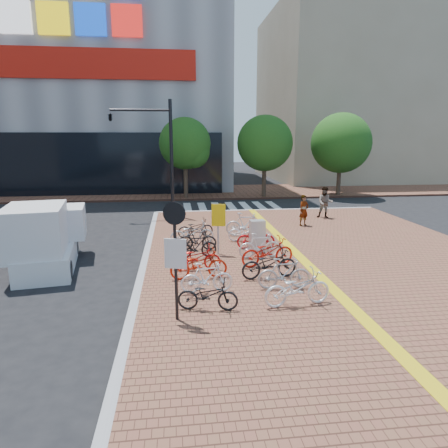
{
  "coord_description": "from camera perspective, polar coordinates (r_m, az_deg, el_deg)",
  "views": [
    {
      "loc": [
        -2.73,
        -12.58,
        4.79
      ],
      "look_at": [
        -0.86,
        2.97,
        1.3
      ],
      "focal_mm": 32.0,
      "sensor_mm": 36.0,
      "label": 1
    }
  ],
  "objects": [
    {
      "name": "pedestrian_a",
      "position": [
        21.23,
        11.32,
        1.91
      ],
      "size": [
        0.69,
        0.59,
        1.61
      ],
      "primitive_type": "imported",
      "rotation": [
        0.0,
        0.0,
        0.42
      ],
      "color": "gray",
      "rests_on": "sidewalk"
    },
    {
      "name": "bike_7",
      "position": [
        18.52,
        -4.1,
        -0.58
      ],
      "size": [
        1.75,
        0.91,
        0.88
      ],
      "primitive_type": "imported",
      "rotation": [
        0.0,
        0.0,
        1.78
      ],
      "color": "black",
      "rests_on": "sidewalk"
    },
    {
      "name": "utility_box",
      "position": [
        16.29,
        4.76,
        -1.68
      ],
      "size": [
        0.62,
        0.47,
        1.29
      ],
      "primitive_type": "cube",
      "rotation": [
        0.0,
        0.0,
        0.07
      ],
      "color": "silver",
      "rests_on": "sidewalk"
    },
    {
      "name": "crosswalk",
      "position": [
        27.2,
        0.05,
        2.44
      ],
      "size": [
        7.5,
        4.0,
        0.01
      ],
      "color": "silver",
      "rests_on": "ground"
    },
    {
      "name": "kerb_west",
      "position": [
        9.02,
        -14.76,
        -19.44
      ],
      "size": [
        0.25,
        34.0,
        0.15
      ],
      "primitive_type": "cube",
      "color": "gray",
      "rests_on": "ground"
    },
    {
      "name": "traffic_light_pole",
      "position": [
        23.46,
        -11.4,
        12.14
      ],
      "size": [
        3.55,
        1.37,
        6.61
      ],
      "color": "black",
      "rests_on": "sidewalk"
    },
    {
      "name": "pedestrian_b",
      "position": [
        23.48,
        14.24,
        3.0
      ],
      "size": [
        1.06,
        0.96,
        1.79
      ],
      "primitive_type": "imported",
      "rotation": [
        0.0,
        0.0,
        -0.39
      ],
      "color": "#525668",
      "rests_on": "sidewalk"
    },
    {
      "name": "department_store",
      "position": [
        47.36,
        -25.05,
        22.66
      ],
      "size": [
        36.0,
        24.27,
        28.0
      ],
      "color": "gray",
      "rests_on": "ground"
    },
    {
      "name": "bike_12",
      "position": [
        15.42,
        5.14,
        -3.08
      ],
      "size": [
        1.67,
        0.57,
        0.99
      ],
      "primitive_type": "imported",
      "rotation": [
        0.0,
        0.0,
        1.63
      ],
      "color": "silver",
      "rests_on": "sidewalk"
    },
    {
      "name": "bike_13",
      "position": [
        16.63,
        4.59,
        -1.98
      ],
      "size": [
        1.62,
        0.58,
        0.95
      ],
      "primitive_type": "imported",
      "rotation": [
        0.0,
        0.0,
        1.48
      ],
      "color": "#B00C12",
      "rests_on": "sidewalk"
    },
    {
      "name": "sidewalk",
      "position": [
        10.61,
        27.88,
        -15.41
      ],
      "size": [
        14.0,
        34.0,
        0.15
      ],
      "primitive_type": "cube",
      "color": "brown",
      "rests_on": "ground"
    },
    {
      "name": "bike_0",
      "position": [
        10.94,
        -2.33,
        -10.09
      ],
      "size": [
        1.72,
        0.86,
        0.86
      ],
      "primitive_type": "imported",
      "rotation": [
        0.0,
        0.0,
        1.39
      ],
      "color": "black",
      "rests_on": "sidewalk"
    },
    {
      "name": "bike_10",
      "position": [
        13.32,
        6.46,
        -5.65
      ],
      "size": [
        1.97,
        0.91,
        1.0
      ],
      "primitive_type": "imported",
      "rotation": [
        0.0,
        0.0,
        1.7
      ],
      "color": "black",
      "rests_on": "sidewalk"
    },
    {
      "name": "bike_1",
      "position": [
        12.04,
        -2.49,
        -7.69
      ],
      "size": [
        1.61,
        0.55,
        0.95
      ],
      "primitive_type": "imported",
      "rotation": [
        0.0,
        0.0,
        1.64
      ],
      "color": "white",
      "rests_on": "sidewalk"
    },
    {
      "name": "ground",
      "position": [
        13.73,
        5.08,
        -7.9
      ],
      "size": [
        120.0,
        120.0,
        0.0
      ],
      "primitive_type": "plane",
      "color": "black",
      "rests_on": "ground"
    },
    {
      "name": "bike_11",
      "position": [
        14.53,
        6.23,
        -3.97
      ],
      "size": [
        2.1,
        1.09,
        1.05
      ],
      "primitive_type": "imported",
      "rotation": [
        0.0,
        0.0,
        1.78
      ],
      "color": "#B2190C",
      "rests_on": "sidewalk"
    },
    {
      "name": "bike_5",
      "position": [
        16.45,
        -3.82,
        -2.14
      ],
      "size": [
        1.62,
        0.63,
        0.95
      ],
      "primitive_type": "imported",
      "rotation": [
        0.0,
        0.0,
        1.45
      ],
      "color": "black",
      "rests_on": "sidewalk"
    },
    {
      "name": "building_beige",
      "position": [
        49.34,
        18.83,
        16.83
      ],
      "size": [
        20.0,
        18.0,
        18.0
      ],
      "primitive_type": "cube",
      "color": "gray",
      "rests_on": "ground"
    },
    {
      "name": "bike_3",
      "position": [
        14.06,
        -4.02,
        -4.79
      ],
      "size": [
        1.78,
        0.75,
        0.91
      ],
      "primitive_type": "imported",
      "rotation": [
        0.0,
        0.0,
        1.49
      ],
      "color": "#B90E0D",
      "rests_on": "sidewalk"
    },
    {
      "name": "notice_sign",
      "position": [
        9.93,
        -6.99,
        -3.3
      ],
      "size": [
        0.56,
        0.22,
        3.08
      ],
      "color": "black",
      "rests_on": "sidewalk"
    },
    {
      "name": "far_sidewalk",
      "position": [
        34.02,
        -2.22,
        4.59
      ],
      "size": [
        70.0,
        8.0,
        0.15
      ],
      "primitive_type": "cube",
      "color": "brown",
      "rests_on": "ground"
    },
    {
      "name": "bike_15",
      "position": [
        18.71,
        3.09,
        -0.06
      ],
      "size": [
        1.92,
        0.89,
        1.11
      ],
      "primitive_type": "imported",
      "rotation": [
        0.0,
        0.0,
        1.37
      ],
      "color": "silver",
      "rests_on": "sidewalk"
    },
    {
      "name": "street_trees",
      "position": [
        31.03,
        7.78,
        11.18
      ],
      "size": [
        16.2,
        4.6,
        6.35
      ],
      "color": "#38281E",
      "rests_on": "far_sidewalk"
    },
    {
      "name": "bike_8",
      "position": [
        11.36,
        10.44,
        -9.0
      ],
      "size": [
        2.01,
        0.92,
        1.02
      ],
      "primitive_type": "imported",
      "rotation": [
        0.0,
        0.0,
        1.7
      ],
      "color": "white",
      "rests_on": "sidewalk"
    },
    {
      "name": "yellow_sign",
      "position": [
        15.65,
        -0.83,
        0.62
      ],
      "size": [
        0.55,
        0.17,
        2.02
      ],
      "color": "#B7B7BC",
      "rests_on": "sidewalk"
    },
    {
      "name": "box_truck",
      "position": [
        15.85,
        -23.98,
        -1.84
      ],
      "size": [
        2.46,
        4.44,
        2.44
      ],
      "color": "silver",
      "rests_on": "ground"
    },
    {
      "name": "bike_6",
      "position": [
        17.34,
        -4.59,
        -1.29
      ],
      "size": [
        1.96,
        0.85,
        1.0
      ],
      "primitive_type": "imported",
      "rotation": [
        0.0,
        0.0,
        1.67
      ],
      "color": "silver",
      "rests_on": "sidewalk"
    },
    {
      "name": "bike_2",
      "position": [
        13.2,
        -3.64,
        -5.77
      ],
      "size": [
        1.92,
        0.77,
        0.99
      ],
      "primitive_type": "imported",
      "rotation": [
        0.0,
        0.0,
        1.63
      ],
      "color": "red",
      "rests_on": "sidewalk"
    },
    {
      "name": "bike_4",
      "position": [
        15.38,
        -3.95,
        -3.16
      ],
      "size": [
        1.65,
        0.72,
        0.96
      ],
      "primitive_type": "imported",
      "rotation": [
        0.0,
        0.0,
        1.74
      ],
      "color": "black",
      "rests_on": "sidewalk"
    },
    {
      "name": "kerb_north",
      "position": [
        25.67,
        6.14,
        1.92
      ],
      "size": [
        14.0,
        0.25,
        0.15
      ],
      "primitive_type": "cube",
      "color": "gray",
      "rests_on": "ground"
    },
    {
      "name": "tactile_strip",
      "position": [
        10.07,
        23.05,
        -15.95
      ],
      "size": [
        0.4,
        34.0,
        0.01
      ],
      "primitive_type": "cube",
      "color": "gold",
      "rests_on": "sidewalk"
    },
    {
      "name": "bike_9",
      "position": [
        12.47,
        8.59,
        -7.02
      ],
      "size": [
        1.66,
        0.51,
        0.99
      ],
      "primitive_type": "imported",
      "rotation": [
        0.0,
        0.0,
        1.54
      ],
      "color": "#A9A9AD",
      "rests_on": "sidewalk"
    },
    {
      "name": "bike_14",
      "position": [
        17.85,
        3.33,
        -1.02
      ],
      "size": [
        1.72,
        0.61,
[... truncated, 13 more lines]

